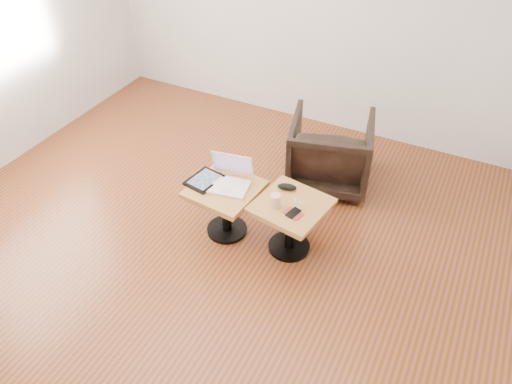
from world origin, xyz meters
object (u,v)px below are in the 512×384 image
at_px(striped_cup, 275,200).
at_px(side_table_right, 291,215).
at_px(side_table_left, 225,199).
at_px(laptop, 229,179).
at_px(armchair, 330,151).

bearing_deg(striped_cup, side_table_right, 36.92).
relative_size(side_table_right, striped_cup, 5.71).
bearing_deg(striped_cup, side_table_left, 177.09).
distance_m(side_table_left, laptop, 0.16).
bearing_deg(side_table_left, armchair, 69.23).
xyz_separation_m(side_table_left, laptop, (0.01, 0.05, 0.16)).
xyz_separation_m(striped_cup, armchair, (0.06, 0.99, -0.18)).
distance_m(laptop, armchair, 1.05).
relative_size(striped_cup, armchair, 0.14).
bearing_deg(side_table_right, laptop, -170.88).
relative_size(side_table_left, armchair, 0.77).
bearing_deg(armchair, side_table_right, 77.26).
height_order(side_table_left, striped_cup, striped_cup).
height_order(striped_cup, armchair, armchair).
bearing_deg(side_table_right, armchair, 101.65).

